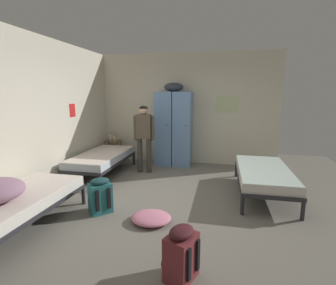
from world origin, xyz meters
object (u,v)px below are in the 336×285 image
object	(u,v)px
locker_bank	(174,127)
lotion_bottle	(114,138)
clothes_pile_pink	(151,218)
shelf_unit	(113,148)
bed_left_front	(16,203)
bed_left_rear	(102,158)
water_bottle	(110,137)
backpack_maroon	(180,254)
bed_right	(263,174)
person_traveler	(144,133)
backpack_teal	(100,196)

from	to	relation	value
locker_bank	lotion_bottle	world-z (taller)	locker_bank
clothes_pile_pink	shelf_unit	bearing A→B (deg)	122.51
bed_left_front	bed_left_rear	size ratio (longest dim) A/B	1.00
locker_bank	water_bottle	distance (m)	1.78
lotion_bottle	backpack_maroon	xyz separation A→B (m)	(2.45, -4.00, -0.39)
locker_bank	bed_left_rear	world-z (taller)	locker_bank
bed_left_rear	bed_right	bearing A→B (deg)	-7.64
bed_left_front	bed_right	size ratio (longest dim) A/B	1.00
lotion_bottle	bed_left_front	bearing A→B (deg)	-87.11
lotion_bottle	water_bottle	bearing A→B (deg)	158.20
shelf_unit	water_bottle	size ratio (longest dim) A/B	2.77
bed_left_rear	shelf_unit	bearing A→B (deg)	102.26
person_traveler	clothes_pile_pink	distance (m)	2.52
bed_left_rear	backpack_teal	size ratio (longest dim) A/B	3.45
water_bottle	clothes_pile_pink	xyz separation A→B (m)	(2.01, -3.05, -0.60)
bed_right	person_traveler	size ratio (longest dim) A/B	1.23
lotion_bottle	backpack_maroon	distance (m)	4.71
bed_left_front	person_traveler	size ratio (longest dim) A/B	1.23
bed_left_rear	backpack_maroon	xyz separation A→B (m)	(2.27, -2.89, -0.12)
water_bottle	lotion_bottle	size ratio (longest dim) A/B	1.18
lotion_bottle	clothes_pile_pink	xyz separation A→B (m)	(1.86, -2.99, -0.59)
locker_bank	water_bottle	bearing A→B (deg)	179.12
bed_left_front	lotion_bottle	bearing A→B (deg)	92.89
locker_bank	backpack_maroon	size ratio (longest dim) A/B	3.76
lotion_bottle	backpack_teal	world-z (taller)	lotion_bottle
backpack_teal	bed_left_front	bearing A→B (deg)	-139.46
locker_bank	water_bottle	world-z (taller)	locker_bank
shelf_unit	lotion_bottle	xyz separation A→B (m)	(0.07, -0.04, 0.30)
backpack_teal	backpack_maroon	distance (m)	1.84
shelf_unit	backpack_teal	xyz separation A→B (m)	(1.08, -2.89, -0.09)
bed_left_rear	lotion_bottle	xyz separation A→B (m)	(-0.18, 1.11, 0.27)
bed_right	bed_left_front	bearing A→B (deg)	-149.42
shelf_unit	person_traveler	world-z (taller)	person_traveler
bed_left_front	bed_left_rear	bearing A→B (deg)	90.00
bed_left_rear	bed_right	xyz separation A→B (m)	(3.38, -0.45, 0.00)
lotion_bottle	backpack_teal	size ratio (longest dim) A/B	0.32
locker_bank	bed_left_rear	size ratio (longest dim) A/B	1.09
bed_left_front	backpack_teal	size ratio (longest dim) A/B	3.45
locker_bank	backpack_maroon	distance (m)	4.19
shelf_unit	bed_right	bearing A→B (deg)	-23.82
bed_left_front	water_bottle	distance (m)	3.65
backpack_maroon	clothes_pile_pink	world-z (taller)	backpack_maroon
shelf_unit	backpack_maroon	world-z (taller)	shelf_unit
bed_left_rear	water_bottle	size ratio (longest dim) A/B	9.22
bed_left_front	bed_left_rear	distance (m)	2.45
water_bottle	backpack_teal	distance (m)	3.16
shelf_unit	backpack_teal	size ratio (longest dim) A/B	1.04
backpack_maroon	locker_bank	bearing A→B (deg)	101.86
person_traveler	backpack_teal	world-z (taller)	person_traveler
shelf_unit	person_traveler	bearing A→B (deg)	-35.02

